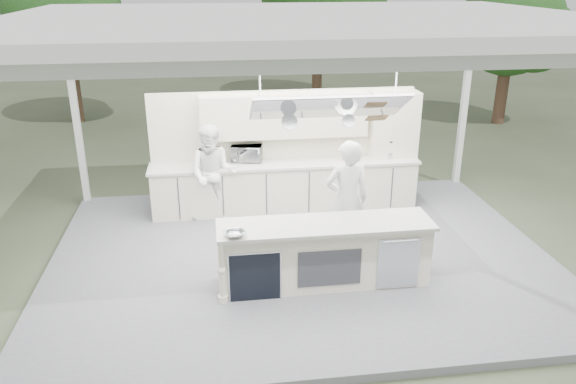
{
  "coord_description": "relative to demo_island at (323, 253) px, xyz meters",
  "views": [
    {
      "loc": [
        -1.32,
        -8.03,
        4.42
      ],
      "look_at": [
        -0.16,
        0.4,
        1.06
      ],
      "focal_mm": 35.0,
      "sensor_mm": 36.0,
      "label": 1
    }
  ],
  "objects": [
    {
      "name": "back_counter",
      "position": [
        -0.18,
        2.81,
        0.0
      ],
      "size": [
        5.08,
        0.72,
        0.95
      ],
      "color": "white",
      "rests_on": "stage_deck"
    },
    {
      "name": "stage_deck",
      "position": [
        -0.18,
        0.91,
        -0.54
      ],
      "size": [
        8.0,
        6.0,
        0.12
      ],
      "primitive_type": "cube",
      "color": "slate",
      "rests_on": "ground"
    },
    {
      "name": "toaster_oven",
      "position": [
        -0.89,
        2.99,
        0.63
      ],
      "size": [
        0.63,
        0.5,
        0.31
      ],
      "primitive_type": "imported",
      "rotation": [
        0.0,
        0.0,
        -0.23
      ],
      "color": "silver",
      "rests_on": "back_counter"
    },
    {
      "name": "sous_chef",
      "position": [
        -1.54,
        2.46,
        0.43
      ],
      "size": [
        0.99,
        0.84,
        1.81
      ],
      "primitive_type": "imported",
      "rotation": [
        0.0,
        0.0,
        -0.2
      ],
      "color": "white",
      "rests_on": "stage_deck"
    },
    {
      "name": "tree_cluster",
      "position": [
        -0.34,
        10.68,
        2.69
      ],
      "size": [
        19.55,
        9.4,
        5.85
      ],
      "color": "#4F3427",
      "rests_on": "ground"
    },
    {
      "name": "back_wall_unit",
      "position": [
        0.27,
        3.03,
        0.98
      ],
      "size": [
        5.05,
        0.48,
        2.25
      ],
      "color": "white",
      "rests_on": "stage_deck"
    },
    {
      "name": "tent",
      "position": [
        -0.18,
        0.9,
        3.11
      ],
      "size": [
        8.2,
        6.2,
        3.86
      ],
      "color": "white",
      "rests_on": "ground"
    },
    {
      "name": "bowl_small",
      "position": [
        -1.28,
        -0.24,
        0.51
      ],
      "size": [
        0.3,
        0.3,
        0.07
      ],
      "primitive_type": "imported",
      "rotation": [
        0.0,
        0.0,
        -0.35
      ],
      "color": "silver",
      "rests_on": "demo_island"
    },
    {
      "name": "demo_island",
      "position": [
        0.0,
        0.0,
        0.0
      ],
      "size": [
        3.1,
        0.79,
        0.95
      ],
      "color": "white",
      "rests_on": "stage_deck"
    },
    {
      "name": "bowl_large",
      "position": [
        -1.28,
        -0.24,
        0.51
      ],
      "size": [
        0.36,
        0.36,
        0.07
      ],
      "primitive_type": "imported",
      "rotation": [
        0.0,
        0.0,
        0.31
      ],
      "color": "silver",
      "rests_on": "demo_island"
    },
    {
      "name": "head_chef",
      "position": [
        0.51,
        0.77,
        0.49
      ],
      "size": [
        0.74,
        0.51,
        1.94
      ],
      "primitive_type": "imported",
      "rotation": [
        0.0,
        0.0,
        3.21
      ],
      "color": "silver",
      "rests_on": "stage_deck"
    },
    {
      "name": "ground",
      "position": [
        -0.18,
        0.91,
        -0.6
      ],
      "size": [
        90.0,
        90.0,
        0.0
      ],
      "primitive_type": "plane",
      "color": "#4A5339",
      "rests_on": "ground"
    }
  ]
}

